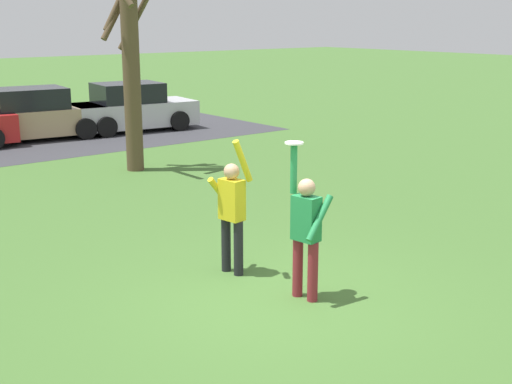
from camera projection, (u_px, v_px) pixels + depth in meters
ground_plane at (278, 300)px, 9.23m from camera, size 120.00×120.00×0.00m
person_catcher at (306, 228)px, 9.05m from camera, size 0.49×0.57×2.08m
person_defender at (232, 209)px, 9.98m from camera, size 0.49×0.58×2.04m
frisbee_disc at (294, 143)px, 8.93m from camera, size 0.24×0.24×0.02m
parked_car_tan at (34, 116)px, 21.38m from camera, size 4.28×2.40×1.59m
parked_car_silver at (132, 109)px, 23.04m from camera, size 4.28×2.40×1.59m
bare_tree_tall at (129, 31)px, 16.33m from camera, size 1.78×1.77×6.42m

